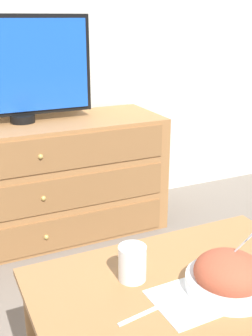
# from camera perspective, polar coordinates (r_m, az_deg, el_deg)

# --- Properties ---
(ground_plane) EXTENTS (12.00, 12.00, 0.00)m
(ground_plane) POSITION_cam_1_polar(r_m,az_deg,el_deg) (2.64, -14.97, -6.59)
(ground_plane) COLOR #70665B
(dresser) EXTENTS (1.41, 0.48, 0.64)m
(dresser) POSITION_cam_1_polar(r_m,az_deg,el_deg) (2.29, -12.58, -1.85)
(dresser) COLOR #9E6B3D
(dresser) RESTS_ON ground_plane
(tv) EXTENTS (0.73, 0.12, 0.52)m
(tv) POSITION_cam_1_polar(r_m,az_deg,el_deg) (2.18, -14.40, 13.00)
(tv) COLOR black
(tv) RESTS_ON dresser
(coffee_table) EXTENTS (0.86, 0.52, 0.44)m
(coffee_table) POSITION_cam_1_polar(r_m,az_deg,el_deg) (1.29, 7.52, -17.23)
(coffee_table) COLOR #9E6B3D
(coffee_table) RESTS_ON ground_plane
(takeout_bowl) EXTENTS (0.23, 0.23, 0.19)m
(takeout_bowl) POSITION_cam_1_polar(r_m,az_deg,el_deg) (1.21, 13.73, -14.06)
(takeout_bowl) COLOR silver
(takeout_bowl) RESTS_ON coffee_table
(drink_cup) EXTENTS (0.08, 0.08, 0.10)m
(drink_cup) POSITION_cam_1_polar(r_m,az_deg,el_deg) (1.22, 0.86, -12.99)
(drink_cup) COLOR #9E6638
(drink_cup) RESTS_ON coffee_table
(napkin) EXTENTS (0.18, 0.18, 0.00)m
(napkin) POSITION_cam_1_polar(r_m,az_deg,el_deg) (1.17, 8.42, -17.34)
(napkin) COLOR white
(napkin) RESTS_ON coffee_table
(knife) EXTENTS (0.19, 0.04, 0.01)m
(knife) POSITION_cam_1_polar(r_m,az_deg,el_deg) (1.13, 3.20, -18.78)
(knife) COLOR silver
(knife) RESTS_ON coffee_table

